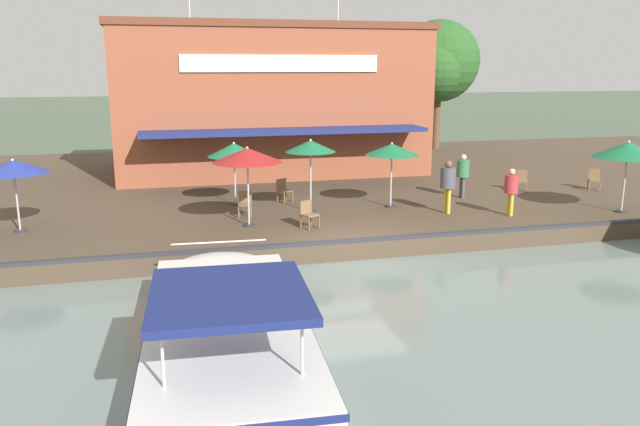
{
  "coord_description": "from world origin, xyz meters",
  "views": [
    {
      "loc": [
        16.3,
        -5.18,
        5.5
      ],
      "look_at": [
        -1.0,
        -0.8,
        1.3
      ],
      "focal_mm": 35.0,
      "sensor_mm": 36.0,
      "label": 1
    }
  ],
  "objects_px": {
    "cafe_chair_mid_patio": "(522,180)",
    "person_mid_patio": "(511,187)",
    "cafe_chair_far_corner_seat": "(284,189)",
    "person_at_quay_edge": "(463,171)",
    "patio_umbrella_near_quay_edge": "(13,167)",
    "tree_behind_restaurant": "(437,63)",
    "waterfront_restaurant": "(268,99)",
    "cafe_chair_facing_river": "(594,178)",
    "patio_umbrella_mid_patio_right": "(628,150)",
    "patio_umbrella_far_corner": "(311,146)",
    "patio_umbrella_mid_patio_left": "(392,150)",
    "patio_umbrella_by_entrance": "(234,150)",
    "motorboat_distant_upstream": "(226,318)",
    "patio_umbrella_back_row": "(247,155)",
    "cafe_chair_beside_entrance": "(245,202)",
    "person_near_entrance": "(448,180)",
    "cafe_chair_under_first_umbrella": "(308,213)"
  },
  "relations": [
    {
      "from": "person_mid_patio",
      "to": "tree_behind_restaurant",
      "type": "height_order",
      "value": "tree_behind_restaurant"
    },
    {
      "from": "person_mid_patio",
      "to": "person_near_entrance",
      "type": "bearing_deg",
      "value": -113.36
    },
    {
      "from": "patio_umbrella_mid_patio_right",
      "to": "patio_umbrella_near_quay_edge",
      "type": "distance_m",
      "value": 19.73
    },
    {
      "from": "patio_umbrella_mid_patio_left",
      "to": "patio_umbrella_mid_patio_right",
      "type": "height_order",
      "value": "patio_umbrella_mid_patio_right"
    },
    {
      "from": "cafe_chair_beside_entrance",
      "to": "person_mid_patio",
      "type": "height_order",
      "value": "person_mid_patio"
    },
    {
      "from": "waterfront_restaurant",
      "to": "person_at_quay_edge",
      "type": "bearing_deg",
      "value": 35.1
    },
    {
      "from": "cafe_chair_mid_patio",
      "to": "person_mid_patio",
      "type": "relative_size",
      "value": 0.53
    },
    {
      "from": "motorboat_distant_upstream",
      "to": "cafe_chair_facing_river",
      "type": "bearing_deg",
      "value": 121.46
    },
    {
      "from": "patio_umbrella_by_entrance",
      "to": "waterfront_restaurant",
      "type": "bearing_deg",
      "value": 161.74
    },
    {
      "from": "patio_umbrella_mid_patio_left",
      "to": "person_mid_patio",
      "type": "xyz_separation_m",
      "value": [
        2.21,
        3.44,
        -1.07
      ]
    },
    {
      "from": "waterfront_restaurant",
      "to": "cafe_chair_under_first_umbrella",
      "type": "height_order",
      "value": "waterfront_restaurant"
    },
    {
      "from": "tree_behind_restaurant",
      "to": "motorboat_distant_upstream",
      "type": "bearing_deg",
      "value": -32.84
    },
    {
      "from": "person_at_quay_edge",
      "to": "cafe_chair_mid_patio",
      "type": "bearing_deg",
      "value": 100.75
    },
    {
      "from": "patio_umbrella_mid_patio_left",
      "to": "cafe_chair_facing_river",
      "type": "distance_m",
      "value": 9.32
    },
    {
      "from": "patio_umbrella_mid_patio_right",
      "to": "cafe_chair_facing_river",
      "type": "height_order",
      "value": "patio_umbrella_mid_patio_right"
    },
    {
      "from": "cafe_chair_mid_patio",
      "to": "cafe_chair_facing_river",
      "type": "relative_size",
      "value": 1.0
    },
    {
      "from": "patio_umbrella_far_corner",
      "to": "person_at_quay_edge",
      "type": "relative_size",
      "value": 1.52
    },
    {
      "from": "person_at_quay_edge",
      "to": "person_near_entrance",
      "type": "xyz_separation_m",
      "value": [
        2.24,
        -1.7,
        0.11
      ]
    },
    {
      "from": "patio_umbrella_near_quay_edge",
      "to": "cafe_chair_far_corner_seat",
      "type": "relative_size",
      "value": 2.63
    },
    {
      "from": "cafe_chair_far_corner_seat",
      "to": "person_at_quay_edge",
      "type": "bearing_deg",
      "value": 81.95
    },
    {
      "from": "cafe_chair_far_corner_seat",
      "to": "cafe_chair_mid_patio",
      "type": "distance_m",
      "value": 9.66
    },
    {
      "from": "cafe_chair_beside_entrance",
      "to": "cafe_chair_facing_river",
      "type": "height_order",
      "value": "same"
    },
    {
      "from": "patio_umbrella_mid_patio_right",
      "to": "patio_umbrella_near_quay_edge",
      "type": "xyz_separation_m",
      "value": [
        -2.28,
        -19.6,
        -0.17
      ]
    },
    {
      "from": "waterfront_restaurant",
      "to": "cafe_chair_far_corner_seat",
      "type": "relative_size",
      "value": 16.69
    },
    {
      "from": "cafe_chair_under_first_umbrella",
      "to": "person_near_entrance",
      "type": "bearing_deg",
      "value": 98.8
    },
    {
      "from": "cafe_chair_mid_patio",
      "to": "person_mid_patio",
      "type": "height_order",
      "value": "person_mid_patio"
    },
    {
      "from": "patio_umbrella_near_quay_edge",
      "to": "motorboat_distant_upstream",
      "type": "bearing_deg",
      "value": 32.88
    },
    {
      "from": "cafe_chair_far_corner_seat",
      "to": "motorboat_distant_upstream",
      "type": "height_order",
      "value": "motorboat_distant_upstream"
    },
    {
      "from": "cafe_chair_facing_river",
      "to": "person_mid_patio",
      "type": "distance_m",
      "value": 6.53
    },
    {
      "from": "patio_umbrella_near_quay_edge",
      "to": "tree_behind_restaurant",
      "type": "xyz_separation_m",
      "value": [
        -14.81,
        20.32,
        3.09
      ]
    },
    {
      "from": "person_at_quay_edge",
      "to": "tree_behind_restaurant",
      "type": "bearing_deg",
      "value": 159.87
    },
    {
      "from": "cafe_chair_beside_entrance",
      "to": "cafe_chair_facing_river",
      "type": "distance_m",
      "value": 14.4
    },
    {
      "from": "motorboat_distant_upstream",
      "to": "tree_behind_restaurant",
      "type": "xyz_separation_m",
      "value": [
        -23.14,
        14.94,
        5.07
      ]
    },
    {
      "from": "person_near_entrance",
      "to": "patio_umbrella_mid_patio_right",
      "type": "bearing_deg",
      "value": 77.2
    },
    {
      "from": "patio_umbrella_back_row",
      "to": "patio_umbrella_near_quay_edge",
      "type": "xyz_separation_m",
      "value": [
        -1.05,
        -6.86,
        -0.25
      ]
    },
    {
      "from": "patio_umbrella_mid_patio_left",
      "to": "patio_umbrella_back_row",
      "type": "distance_m",
      "value": 5.5
    },
    {
      "from": "patio_umbrella_far_corner",
      "to": "motorboat_distant_upstream",
      "type": "relative_size",
      "value": 0.29
    },
    {
      "from": "person_mid_patio",
      "to": "motorboat_distant_upstream",
      "type": "bearing_deg",
      "value": -57.25
    },
    {
      "from": "patio_umbrella_back_row",
      "to": "cafe_chair_mid_patio",
      "type": "relative_size",
      "value": 2.95
    },
    {
      "from": "patio_umbrella_mid_patio_left",
      "to": "cafe_chair_under_first_umbrella",
      "type": "distance_m",
      "value": 4.44
    },
    {
      "from": "patio_umbrella_mid_patio_left",
      "to": "cafe_chair_under_first_umbrella",
      "type": "height_order",
      "value": "patio_umbrella_mid_patio_left"
    },
    {
      "from": "cafe_chair_facing_river",
      "to": "person_at_quay_edge",
      "type": "height_order",
      "value": "person_at_quay_edge"
    },
    {
      "from": "person_mid_patio",
      "to": "cafe_chair_beside_entrance",
      "type": "bearing_deg",
      "value": -103.51
    },
    {
      "from": "patio_umbrella_far_corner",
      "to": "patio_umbrella_mid_patio_left",
      "type": "bearing_deg",
      "value": 92.82
    },
    {
      "from": "patio_umbrella_by_entrance",
      "to": "person_mid_patio",
      "type": "xyz_separation_m",
      "value": [
        3.97,
        8.77,
        -1.01
      ]
    },
    {
      "from": "cafe_chair_under_first_umbrella",
      "to": "patio_umbrella_mid_patio_left",
      "type": "bearing_deg",
      "value": 121.59
    },
    {
      "from": "patio_umbrella_far_corner",
      "to": "person_at_quay_edge",
      "type": "bearing_deg",
      "value": 99.19
    },
    {
      "from": "cafe_chair_beside_entrance",
      "to": "person_near_entrance",
      "type": "xyz_separation_m",
      "value": [
        1.25,
        6.75,
        0.68
      ]
    },
    {
      "from": "patio_umbrella_far_corner",
      "to": "cafe_chair_under_first_umbrella",
      "type": "height_order",
      "value": "patio_umbrella_far_corner"
    },
    {
      "from": "person_near_entrance",
      "to": "tree_behind_restaurant",
      "type": "height_order",
      "value": "tree_behind_restaurant"
    }
  ]
}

